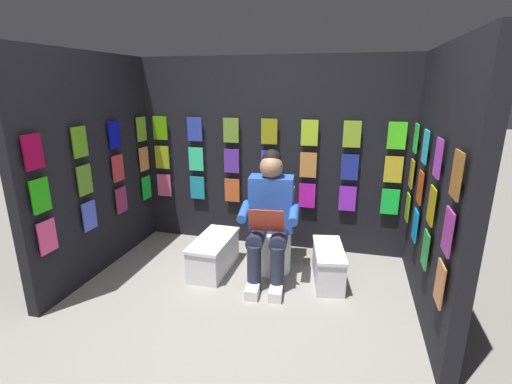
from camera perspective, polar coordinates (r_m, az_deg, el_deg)
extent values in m
plane|color=gray|center=(2.77, -6.96, -23.02)|extent=(30.00, 30.00, 0.00)
cube|color=black|center=(3.99, 2.28, 5.73)|extent=(2.96, 0.10, 2.03)
cube|color=#EC5189|center=(4.43, -13.99, 1.01)|extent=(0.17, 0.01, 0.26)
cube|color=teal|center=(4.25, -9.05, 0.66)|extent=(0.17, 0.01, 0.26)
cube|color=#CB5426|center=(4.11, -3.71, 0.27)|extent=(0.17, 0.01, 0.26)
cube|color=#A38F26|center=(4.00, 1.96, -0.14)|extent=(0.17, 0.01, 0.26)
cube|color=#CC1ABE|center=(3.94, 7.87, -0.57)|extent=(0.17, 0.01, 0.26)
cube|color=purple|center=(3.91, 13.93, -1.01)|extent=(0.17, 0.01, 0.26)
cube|color=#19DC40|center=(3.94, 19.98, -1.43)|extent=(0.17, 0.01, 0.26)
cube|color=#95AB1C|center=(4.36, -14.29, 5.21)|extent=(0.17, 0.01, 0.26)
cube|color=#38ECA3|center=(4.18, -9.25, 5.04)|extent=(0.17, 0.01, 0.26)
cube|color=#5E2EA1|center=(4.03, -3.80, 4.80)|extent=(0.17, 0.01, 0.26)
cube|color=#3631DD|center=(3.92, 2.00, 4.51)|extent=(0.17, 0.01, 0.26)
cube|color=#D2843D|center=(3.85, 8.06, 4.15)|extent=(0.17, 0.01, 0.26)
cube|color=#1F2C98|center=(3.83, 14.26, 3.73)|extent=(0.17, 0.01, 0.26)
cube|color=gold|center=(3.85, 20.45, 3.27)|extent=(0.17, 0.01, 0.26)
cube|color=#51990C|center=(4.31, -14.60, 9.54)|extent=(0.17, 0.01, 0.26)
cube|color=#2F42B1|center=(4.13, -9.46, 9.55)|extent=(0.17, 0.01, 0.26)
cube|color=olive|center=(3.98, -3.89, 9.49)|extent=(0.17, 0.01, 0.26)
cube|color=olive|center=(3.87, 2.05, 9.32)|extent=(0.17, 0.01, 0.26)
cube|color=#B5DC2B|center=(3.80, 8.26, 9.03)|extent=(0.17, 0.01, 0.26)
cube|color=#98BA2C|center=(3.78, 14.61, 8.64)|extent=(0.17, 0.01, 0.26)
cube|color=#55EF23|center=(3.80, 20.95, 8.14)|extent=(0.17, 0.01, 0.26)
cube|color=black|center=(3.04, 26.40, 0.64)|extent=(0.10, 1.81, 2.03)
cube|color=#79A619|center=(3.82, 22.35, -2.20)|extent=(0.01, 0.17, 0.26)
cube|color=#128CE8|center=(3.37, 23.36, -4.75)|extent=(0.01, 0.17, 0.26)
cube|color=green|center=(2.93, 24.67, -8.08)|extent=(0.01, 0.17, 0.26)
cube|color=#C67444|center=(2.50, 26.49, -12.56)|extent=(0.01, 0.17, 0.26)
cube|color=#B69721|center=(3.74, 22.90, 2.62)|extent=(0.01, 0.17, 0.26)
cube|color=#C44014|center=(3.27, 24.00, 0.68)|extent=(0.01, 0.17, 0.26)
cube|color=#B19410|center=(2.81, 25.47, -1.89)|extent=(0.01, 0.17, 0.26)
cube|color=#A13497|center=(2.36, 27.50, -5.46)|extent=(0.01, 0.17, 0.26)
cube|color=#29E642|center=(3.68, 23.47, 7.64)|extent=(0.01, 0.17, 0.26)
cube|color=#2BC7F0|center=(3.21, 24.68, 6.39)|extent=(0.01, 0.17, 0.26)
cube|color=#B538D3|center=(2.74, 26.31, 4.71)|extent=(0.01, 0.17, 0.26)
cube|color=#A1642A|center=(2.27, 28.59, 2.34)|extent=(0.01, 0.17, 0.26)
cube|color=black|center=(3.77, -23.78, 3.71)|extent=(0.10, 1.81, 2.03)
cube|color=#EF437E|center=(3.30, -29.51, -6.01)|extent=(0.01, 0.17, 0.26)
cube|color=#495DDF|center=(3.63, -24.32, -3.37)|extent=(0.01, 0.17, 0.26)
cube|color=#902C58|center=(4.00, -20.07, -1.17)|extent=(0.01, 0.17, 0.26)
cube|color=green|center=(4.39, -16.55, 0.66)|extent=(0.01, 0.17, 0.26)
cube|color=#22AE10|center=(3.20, -30.33, -0.50)|extent=(0.01, 0.17, 0.26)
cube|color=#5B8F28|center=(3.54, -24.94, 1.69)|extent=(0.01, 0.17, 0.26)
cube|color=#CB353F|center=(3.92, -20.54, 3.46)|extent=(0.01, 0.17, 0.26)
cube|color=#E28549|center=(4.31, -16.91, 4.90)|extent=(0.01, 0.17, 0.26)
cube|color=#9A0838|center=(3.13, -31.20, 5.32)|extent=(0.01, 0.17, 0.26)
cube|color=#5A961B|center=(3.48, -25.60, 6.96)|extent=(0.01, 0.17, 0.26)
cube|color=#090DA3|center=(3.86, -21.03, 8.25)|extent=(0.01, 0.17, 0.26)
cube|color=#78A82D|center=(4.27, -17.27, 9.26)|extent=(0.01, 0.17, 0.26)
cylinder|color=white|center=(3.63, 2.38, -8.96)|extent=(0.38, 0.38, 0.40)
cylinder|color=white|center=(3.54, 2.42, -5.86)|extent=(0.41, 0.41, 0.02)
cube|color=white|center=(3.73, 2.90, -1.97)|extent=(0.40, 0.22, 0.36)
cylinder|color=white|center=(3.64, 2.75, -2.40)|extent=(0.39, 0.11, 0.39)
cube|color=blue|center=(3.42, 2.36, -1.82)|extent=(0.42, 0.26, 0.52)
sphere|color=tan|center=(3.30, 2.37, 3.88)|extent=(0.21, 0.21, 0.21)
sphere|color=black|center=(3.31, 2.45, 5.14)|extent=(0.17, 0.17, 0.17)
cylinder|color=#23283D|center=(3.31, 3.65, -7.00)|extent=(0.19, 0.41, 0.15)
cylinder|color=#23283D|center=(3.33, 0.20, -6.80)|extent=(0.19, 0.41, 0.15)
cylinder|color=#23283D|center=(3.25, 3.27, -11.93)|extent=(0.12, 0.12, 0.42)
cylinder|color=#23283D|center=(3.27, -0.29, -11.69)|extent=(0.12, 0.12, 0.42)
cube|color=white|center=(3.28, 3.12, -14.99)|extent=(0.14, 0.27, 0.09)
cube|color=white|center=(3.30, -0.45, -14.73)|extent=(0.14, 0.27, 0.09)
cylinder|color=blue|center=(3.24, 5.86, -3.41)|extent=(0.11, 0.32, 0.13)
cylinder|color=blue|center=(3.29, -1.81, -3.03)|extent=(0.11, 0.32, 0.13)
cube|color=#B43826|center=(3.12, 1.64, -4.47)|extent=(0.31, 0.16, 0.23)
cube|color=silver|center=(3.50, 11.08, -11.20)|extent=(0.33, 0.61, 0.30)
cube|color=white|center=(3.43, 11.23, -8.74)|extent=(0.35, 0.64, 0.03)
cube|color=silver|center=(3.66, -6.52, -9.70)|extent=(0.31, 0.66, 0.30)
cube|color=white|center=(3.59, -6.61, -7.35)|extent=(0.32, 0.69, 0.03)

